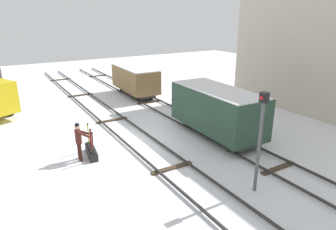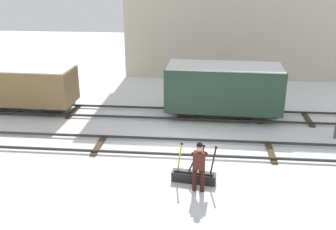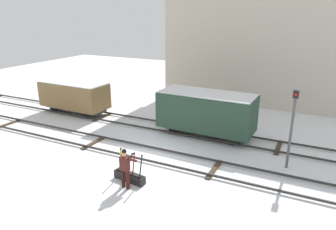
{
  "view_description": "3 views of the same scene",
  "coord_description": "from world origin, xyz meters",
  "px_view_note": "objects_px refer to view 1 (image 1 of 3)",
  "views": [
    {
      "loc": [
        13.14,
        -6.0,
        6.24
      ],
      "look_at": [
        -0.19,
        2.04,
        0.99
      ],
      "focal_mm": 32.02,
      "sensor_mm": 36.0,
      "label": 1
    },
    {
      "loc": [
        0.74,
        -14.5,
        6.98
      ],
      "look_at": [
        -0.8,
        1.9,
        0.77
      ],
      "focal_mm": 41.96,
      "sensor_mm": 36.0,
      "label": 2
    },
    {
      "loc": [
        7.29,
        -12.53,
        6.98
      ],
      "look_at": [
        -0.05,
        2.39,
        1.48
      ],
      "focal_mm": 33.15,
      "sensor_mm": 36.0,
      "label": 3
    }
  ],
  "objects_px": {
    "switch_lever_frame": "(91,151)",
    "freight_car_far_end": "(135,79)",
    "signal_post": "(260,133)",
    "rail_worker": "(79,139)",
    "freight_car_near_switch": "(217,110)"
  },
  "relations": [
    {
      "from": "switch_lever_frame",
      "to": "freight_car_far_end",
      "type": "bearing_deg",
      "value": 151.75
    },
    {
      "from": "signal_post",
      "to": "rail_worker",
      "type": "bearing_deg",
      "value": -140.3
    },
    {
      "from": "switch_lever_frame",
      "to": "freight_car_near_switch",
      "type": "xyz_separation_m",
      "value": [
        1.19,
        6.41,
        1.25
      ]
    },
    {
      "from": "freight_car_far_end",
      "to": "signal_post",
      "type": "bearing_deg",
      "value": -6.63
    },
    {
      "from": "switch_lever_frame",
      "to": "rail_worker",
      "type": "relative_size",
      "value": 0.88
    },
    {
      "from": "rail_worker",
      "to": "freight_car_far_end",
      "type": "distance_m",
      "value": 11.36
    },
    {
      "from": "rail_worker",
      "to": "freight_car_near_switch",
      "type": "bearing_deg",
      "value": 89.38
    },
    {
      "from": "signal_post",
      "to": "freight_car_near_switch",
      "type": "bearing_deg",
      "value": 156.32
    },
    {
      "from": "freight_car_far_end",
      "to": "rail_worker",
      "type": "bearing_deg",
      "value": -36.25
    },
    {
      "from": "rail_worker",
      "to": "signal_post",
      "type": "relative_size",
      "value": 0.47
    },
    {
      "from": "switch_lever_frame",
      "to": "freight_car_near_switch",
      "type": "distance_m",
      "value": 6.64
    },
    {
      "from": "signal_post",
      "to": "freight_car_far_end",
      "type": "distance_m",
      "value": 15.0
    },
    {
      "from": "freight_car_far_end",
      "to": "freight_car_near_switch",
      "type": "bearing_deg",
      "value": 1.46
    },
    {
      "from": "rail_worker",
      "to": "freight_car_near_switch",
      "type": "height_order",
      "value": "freight_car_near_switch"
    },
    {
      "from": "switch_lever_frame",
      "to": "freight_car_far_end",
      "type": "xyz_separation_m",
      "value": [
        -8.82,
        6.41,
        1.08
      ]
    }
  ]
}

